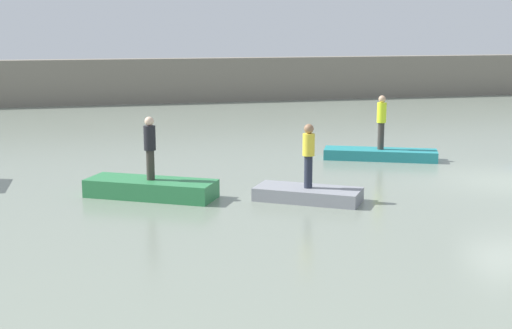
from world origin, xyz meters
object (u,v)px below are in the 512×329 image
(rowboat_green, at_px, (151,188))
(rowboat_grey, at_px, (308,194))
(person_yellow_shirt, at_px, (309,152))
(person_hiviz_shirt, at_px, (381,119))
(rowboat_teal, at_px, (380,154))
(person_dark_shirt, at_px, (150,145))

(rowboat_green, xyz_separation_m, rowboat_grey, (4.01, -1.39, -0.07))
(rowboat_grey, xyz_separation_m, person_yellow_shirt, (-0.00, 0.00, 1.14))
(rowboat_green, xyz_separation_m, person_hiviz_shirt, (8.30, 3.68, 1.17))
(rowboat_teal, bearing_deg, person_dark_shirt, -131.90)
(rowboat_grey, bearing_deg, rowboat_teal, 82.82)
(person_dark_shirt, bearing_deg, person_yellow_shirt, -19.15)
(rowboat_teal, xyz_separation_m, person_yellow_shirt, (-4.28, -5.07, 1.14))
(rowboat_green, height_order, person_hiviz_shirt, person_hiviz_shirt)
(person_hiviz_shirt, bearing_deg, rowboat_teal, -116.57)
(rowboat_teal, xyz_separation_m, person_hiviz_shirt, (0.00, 0.00, 1.23))
(rowboat_teal, bearing_deg, rowboat_grey, -105.99)
(rowboat_green, xyz_separation_m, person_dark_shirt, (0.00, 0.00, 1.20))
(rowboat_green, distance_m, rowboat_teal, 9.07)
(rowboat_teal, bearing_deg, person_yellow_shirt, -105.99)
(person_dark_shirt, xyz_separation_m, person_yellow_shirt, (4.01, -1.39, -0.13))
(rowboat_grey, relative_size, rowboat_teal, 0.72)
(rowboat_green, xyz_separation_m, rowboat_teal, (8.30, 3.68, -0.06))
(rowboat_grey, relative_size, person_dark_shirt, 1.62)
(rowboat_green, relative_size, person_hiviz_shirt, 1.88)
(rowboat_teal, distance_m, person_yellow_shirt, 6.73)
(person_dark_shirt, bearing_deg, person_hiviz_shirt, 23.91)
(rowboat_grey, xyz_separation_m, rowboat_teal, (4.28, 5.07, 0.00))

